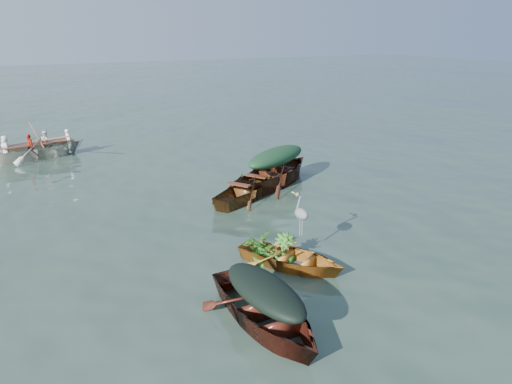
% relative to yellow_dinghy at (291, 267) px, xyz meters
% --- Properties ---
extents(ground, '(140.00, 140.00, 0.00)m').
position_rel_yellow_dinghy_xyz_m(ground, '(1.19, 0.87, 0.00)').
color(ground, '#354A3D').
rests_on(ground, ground).
extents(yellow_dinghy, '(2.44, 3.09, 0.75)m').
position_rel_yellow_dinghy_xyz_m(yellow_dinghy, '(0.00, 0.00, 0.00)').
color(yellow_dinghy, orange).
rests_on(yellow_dinghy, ground).
extents(dark_covered_boat, '(1.47, 3.80, 0.95)m').
position_rel_yellow_dinghy_xyz_m(dark_covered_boat, '(-1.58, -1.54, 0.00)').
color(dark_covered_boat, '#511C13').
rests_on(dark_covered_boat, ground).
extents(green_tarp_boat, '(5.34, 3.73, 1.26)m').
position_rel_yellow_dinghy_xyz_m(green_tarp_boat, '(2.85, 4.94, 0.00)').
color(green_tarp_boat, '#4D2812').
rests_on(green_tarp_boat, ground).
extents(open_wooden_boat, '(4.10, 3.01, 0.91)m').
position_rel_yellow_dinghy_xyz_m(open_wooden_boat, '(1.44, 4.25, 0.00)').
color(open_wooden_boat, brown).
rests_on(open_wooden_boat, ground).
extents(rowed_boat, '(4.76, 2.29, 1.11)m').
position_rel_yellow_dinghy_xyz_m(rowed_boat, '(-2.99, 12.35, 0.00)').
color(rowed_boat, white).
rests_on(rowed_boat, ground).
extents(dark_tarp_cover, '(0.81, 2.09, 0.40)m').
position_rel_yellow_dinghy_xyz_m(dark_tarp_cover, '(-1.58, -1.54, 0.68)').
color(dark_tarp_cover, black).
rests_on(dark_tarp_cover, dark_covered_boat).
extents(green_tarp_cover, '(2.94, 2.05, 0.52)m').
position_rel_yellow_dinghy_xyz_m(green_tarp_cover, '(2.85, 4.94, 0.89)').
color(green_tarp_cover, '#193F24').
rests_on(green_tarp_cover, green_tarp_boat).
extents(thwart_benches, '(2.11, 1.62, 0.04)m').
position_rel_yellow_dinghy_xyz_m(thwart_benches, '(1.44, 4.25, 0.47)').
color(thwart_benches, '#4B2311').
rests_on(thwart_benches, open_wooden_boat).
extents(heron, '(0.44, 0.49, 0.92)m').
position_rel_yellow_dinghy_xyz_m(heron, '(0.46, 0.31, 0.83)').
color(heron, gray).
rests_on(heron, yellow_dinghy).
extents(dinghy_weeds, '(1.04, 1.12, 0.60)m').
position_rel_yellow_dinghy_xyz_m(dinghy_weeds, '(-0.24, 0.50, 0.67)').
color(dinghy_weeds, '#30671B').
rests_on(dinghy_weeds, yellow_dinghy).
extents(rowers, '(3.39, 1.87, 0.76)m').
position_rel_yellow_dinghy_xyz_m(rowers, '(-2.99, 12.35, 0.93)').
color(rowers, white).
rests_on(rowers, rowed_boat).
extents(oars, '(1.12, 2.67, 0.06)m').
position_rel_yellow_dinghy_xyz_m(oars, '(-2.99, 12.35, 0.58)').
color(oars, brown).
rests_on(oars, rowed_boat).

